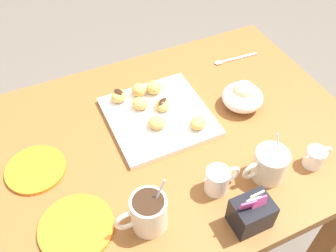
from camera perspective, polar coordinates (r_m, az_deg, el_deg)
The scene contains 21 objects.
ground_plane at distance 1.70m, azimuth 0.46°, elevation -18.34°, with size 8.00×8.00×0.00m, color #665B51.
dining_table at distance 1.17m, azimuth 0.64°, elevation -5.96°, with size 1.07×0.78×0.75m.
pastry_plate_square at distance 1.11m, azimuth -1.45°, elevation 1.47°, with size 0.29×0.29×0.02m, color white.
coffee_mug_cream_left at distance 0.98m, azimuth 15.24°, elevation -5.63°, with size 0.12×0.09×0.13m.
coffee_mug_cream_right at distance 0.86m, azimuth -3.11°, elevation -13.06°, with size 0.13×0.08×0.15m.
cream_pitcher_white at distance 0.93m, azimuth 7.64°, elevation -8.11°, with size 0.10×0.06×0.07m.
sugar_caddy at distance 0.90m, azimuth 12.63°, elevation -12.90°, with size 0.09×0.07×0.11m.
ice_cream_bowl at distance 1.15m, azimuth 11.36°, elevation 4.52°, with size 0.12×0.12×0.09m.
chocolate_sauce_pitcher at distance 1.05m, azimuth 21.61°, elevation -4.38°, with size 0.09×0.05×0.06m.
saucer_orange_left at distance 1.05m, azimuth -19.58°, elevation -6.26°, with size 0.16×0.16×0.01m, color orange.
saucer_orange_right at distance 0.92m, azimuth -13.85°, elevation -14.81°, with size 0.18×0.18×0.01m, color orange.
loose_spoon_near_saucer at distance 1.34m, azimuth 9.59°, elevation 9.97°, with size 0.16×0.02×0.01m.
beignet_0 at distance 1.06m, azimuth -1.70°, elevation 0.54°, with size 0.05×0.05×0.03m, color #DBA351.
beignet_1 at distance 1.11m, azimuth -0.84°, elevation 3.25°, with size 0.05×0.04×0.03m, color #DBA351.
chocolate_drizzle_1 at distance 1.10m, azimuth -0.85°, elevation 3.85°, with size 0.03×0.02×0.01m, color #381E11.
beignet_2 at distance 1.12m, azimuth -4.28°, elevation 3.47°, with size 0.04×0.05×0.03m, color #DBA351.
beignet_3 at distance 1.15m, azimuth -4.48°, elevation 5.52°, with size 0.04×0.04×0.04m, color #DBA351.
beignet_4 at distance 1.14m, azimuth -7.49°, elevation 4.59°, with size 0.04×0.05×0.03m, color #DBA351.
chocolate_drizzle_4 at distance 1.13m, azimuth -7.58°, elevation 5.27°, with size 0.03×0.02×0.01m, color #381E11.
beignet_5 at distance 1.06m, azimuth 4.65°, elevation 0.49°, with size 0.05×0.04×0.03m, color #DBA351.
beignet_6 at distance 1.16m, azimuth -2.15°, elevation 5.93°, with size 0.05×0.05×0.04m, color #DBA351.
Camera 1 is at (0.31, 0.63, 1.55)m, focal length 39.84 mm.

